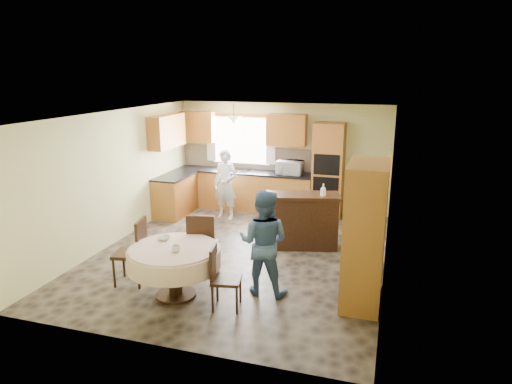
{
  "coord_description": "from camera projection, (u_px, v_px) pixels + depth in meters",
  "views": [
    {
      "loc": [
        2.52,
        -7.27,
        3.2
      ],
      "look_at": [
        0.2,
        0.3,
        1.1
      ],
      "focal_mm": 32.0,
      "sensor_mm": 36.0,
      "label": 1
    }
  ],
  "objects": [
    {
      "name": "oven_upper",
      "position": [
        327.0,
        165.0,
        9.8
      ],
      "size": [
        0.56,
        0.01,
        0.45
      ],
      "primitive_type": "cube",
      "color": "black",
      "rests_on": "oven_tower"
    },
    {
      "name": "framed_picture",
      "position": [
        390.0,
        165.0,
        8.15
      ],
      "size": [
        0.06,
        0.59,
        0.49
      ],
      "color": "#ECAD45",
      "rests_on": "wall_right"
    },
    {
      "name": "dining_table",
      "position": [
        174.0,
        258.0,
        6.55
      ],
      "size": [
        1.34,
        1.34,
        0.76
      ],
      "color": "#371C0F",
      "rests_on": "floor"
    },
    {
      "name": "chair_right",
      "position": [
        221.0,
        274.0,
        6.26
      ],
      "size": [
        0.45,
        0.45,
        0.9
      ],
      "rotation": [
        0.0,
        0.0,
        1.76
      ],
      "color": "#371C0F",
      "rests_on": "floor"
    },
    {
      "name": "wall_left",
      "position": [
        116.0,
        177.0,
        8.64
      ],
      "size": [
        0.02,
        6.0,
        2.5
      ],
      "primitive_type": "cube",
      "color": "#CFCC85",
      "rests_on": "floor"
    },
    {
      "name": "person_sink",
      "position": [
        226.0,
        185.0,
        10.06
      ],
      "size": [
        0.61,
        0.45,
        1.55
      ],
      "primitive_type": "imported",
      "rotation": [
        0.0,
        0.0,
        -0.14
      ],
      "color": "silver",
      "rests_on": "floor"
    },
    {
      "name": "bowl_table",
      "position": [
        164.0,
        238.0,
        6.8
      ],
      "size": [
        0.22,
        0.22,
        0.06
      ],
      "primitive_type": "imported",
      "rotation": [
        0.0,
        0.0,
        -0.3
      ],
      "color": "#B2B2B2",
      "rests_on": "dining_table"
    },
    {
      "name": "backsplash",
      "position": [
        247.0,
        158.0,
        10.95
      ],
      "size": [
        3.3,
        0.02,
        0.55
      ],
      "primitive_type": "cube",
      "color": "#C6AC8C",
      "rests_on": "wall_back"
    },
    {
      "name": "wall_back",
      "position": [
        282.0,
        157.0,
        10.7
      ],
      "size": [
        5.0,
        0.02,
        2.5
      ],
      "primitive_type": "cube",
      "color": "#CFCC85",
      "rests_on": "floor"
    },
    {
      "name": "cupboard",
      "position": [
        365.0,
        234.0,
        6.32
      ],
      "size": [
        0.53,
        1.06,
        2.02
      ],
      "primitive_type": "cube",
      "color": "#CF8937",
      "rests_on": "floor"
    },
    {
      "name": "ceiling",
      "position": [
        239.0,
        114.0,
        7.61
      ],
      "size": [
        5.0,
        6.0,
        0.01
      ],
      "primitive_type": "cube",
      "color": "white",
      "rests_on": "wall_back"
    },
    {
      "name": "bottle_sideboard",
      "position": [
        323.0,
        192.0,
        8.2
      ],
      "size": [
        0.11,
        0.11,
        0.28
      ],
      "primitive_type": "imported",
      "rotation": [
        0.0,
        0.0,
        -0.03
      ],
      "color": "silver",
      "rests_on": "sideboard"
    },
    {
      "name": "bowl_sideboard",
      "position": [
        289.0,
        195.0,
        8.41
      ],
      "size": [
        0.26,
        0.26,
        0.05
      ],
      "primitive_type": "imported",
      "rotation": [
        0.0,
        0.0,
        0.2
      ],
      "color": "#B2B2B2",
      "rests_on": "sideboard"
    },
    {
      "name": "chair_back",
      "position": [
        202.0,
        242.0,
        7.21
      ],
      "size": [
        0.55,
        0.55,
        1.06
      ],
      "rotation": [
        0.0,
        0.0,
        3.38
      ],
      "color": "#371C0F",
      "rests_on": "floor"
    },
    {
      "name": "wall_cab_side",
      "position": [
        167.0,
        131.0,
        10.09
      ],
      "size": [
        0.33,
        1.2,
        0.72
      ],
      "primitive_type": "cube",
      "color": "#C07930",
      "rests_on": "wall_left"
    },
    {
      "name": "microwave",
      "position": [
        290.0,
        168.0,
        10.35
      ],
      "size": [
        0.59,
        0.41,
        0.32
      ],
      "primitive_type": "imported",
      "rotation": [
        0.0,
        0.0,
        -0.03
      ],
      "color": "silver",
      "rests_on": "counter_back"
    },
    {
      "name": "base_cab_back",
      "position": [
        244.0,
        191.0,
        10.88
      ],
      "size": [
        3.3,
        0.6,
        0.88
      ],
      "primitive_type": "cube",
      "color": "#CF8937",
      "rests_on": "floor"
    },
    {
      "name": "wall_front",
      "position": [
        154.0,
        249.0,
        5.16
      ],
      "size": [
        5.0,
        0.02,
        2.5
      ],
      "primitive_type": "cube",
      "color": "#CFCC85",
      "rests_on": "floor"
    },
    {
      "name": "cup_table",
      "position": [
        176.0,
        249.0,
        6.35
      ],
      "size": [
        0.13,
        0.13,
        0.09
      ],
      "primitive_type": "imported",
      "rotation": [
        0.0,
        0.0,
        -0.08
      ],
      "color": "#B2B2B2",
      "rests_on": "dining_table"
    },
    {
      "name": "oven_lower",
      "position": [
        326.0,
        187.0,
        9.93
      ],
      "size": [
        0.56,
        0.01,
        0.45
      ],
      "primitive_type": "cube",
      "color": "black",
      "rests_on": "oven_tower"
    },
    {
      "name": "floor",
      "position": [
        241.0,
        254.0,
        8.25
      ],
      "size": [
        5.0,
        6.0,
        0.01
      ],
      "primitive_type": "cube",
      "color": "brown",
      "rests_on": "ground"
    },
    {
      "name": "sideboard",
      "position": [
        302.0,
        222.0,
        8.46
      ],
      "size": [
        1.44,
        0.87,
        0.96
      ],
      "primitive_type": "cube",
      "rotation": [
        0.0,
        0.0,
        0.25
      ],
      "color": "#371C0F",
      "rests_on": "floor"
    },
    {
      "name": "oven_tower",
      "position": [
        328.0,
        170.0,
        10.14
      ],
      "size": [
        0.66,
        0.62,
        2.12
      ],
      "primitive_type": "cube",
      "color": "#CF8937",
      "rests_on": "floor"
    },
    {
      "name": "counter_left",
      "position": [
        174.0,
        176.0,
        10.31
      ],
      "size": [
        0.64,
        1.2,
        0.04
      ],
      "primitive_type": "cube",
      "color": "black",
      "rests_on": "base_cab_left"
    },
    {
      "name": "pendant",
      "position": [
        234.0,
        120.0,
        10.3
      ],
      "size": [
        0.36,
        0.36,
        0.18
      ],
      "primitive_type": "cone",
      "rotation": [
        3.14,
        0.0,
        0.0
      ],
      "color": "beige",
      "rests_on": "ceiling"
    },
    {
      "name": "curtain_right",
      "position": [
        271.0,
        140.0,
        10.61
      ],
      "size": [
        0.22,
        0.02,
        1.15
      ],
      "primitive_type": "cube",
      "color": "white",
      "rests_on": "wall_back"
    },
    {
      "name": "wall_right",
      "position": [
        389.0,
        198.0,
        7.22
      ],
      "size": [
        0.02,
        6.0,
        2.5
      ],
      "primitive_type": "cube",
      "color": "#CFCC85",
      "rests_on": "floor"
    },
    {
      "name": "chair_left",
      "position": [
        135.0,
        248.0,
        6.98
      ],
      "size": [
        0.53,
        0.53,
        1.04
      ],
      "rotation": [
        0.0,
        0.0,
        -1.37
      ],
      "color": "#371C0F",
      "rests_on": "floor"
    },
    {
      "name": "space_heater",
      "position": [
        366.0,
        253.0,
        7.51
      ],
      "size": [
        0.46,
        0.36,
        0.58
      ],
      "primitive_type": "cube",
      "rotation": [
        0.0,
        0.0,
        0.15
      ],
      "color": "black",
      "rests_on": "floor"
    },
    {
      "name": "window",
      "position": [
        241.0,
        140.0,
        10.88
      ],
      "size": [
        1.4,
        0.03,
        1.1
      ],
      "primitive_type": "cube",
      "color": "white",
      "rests_on": "wall_back"
    },
    {
      "name": "wall_cab_left",
      "position": [
        198.0,
        126.0,
        10.96
      ],
      "size": [
        0.85,
        0.33,
        0.72
      ],
      "primitive_type": "cube",
      "color": "#C07930",
      "rests_on": "wall_back"
    },
    {
      "name": "person_dining",
      "position": [
        263.0,
        242.0,
        6.63
      ],
      "size": [
        0.77,
        0.61,
        1.57
      ],
      "primitive_type": "imported",
      "rotation": [
        0.0,
        0.0,
        3.13
      ],
      "color": "#3E5C87",
      "rests_on": "floor"
    },
    {
      "name": "base_cab_left",
      "position": [
        175.0,
        196.0,
        10.43
      ],
      "size": [
        0.6,
        1.2,
        0.88
      ],
      "primitive_type": "cube",
      "color": "#CF8937",
      "rests_on": "floor"
    },
    {
      "name": "counter_back",
      "position": [
        243.0,
        172.0,
        10.76
      ],
      "size": [
        3.3,
        0.64,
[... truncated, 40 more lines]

